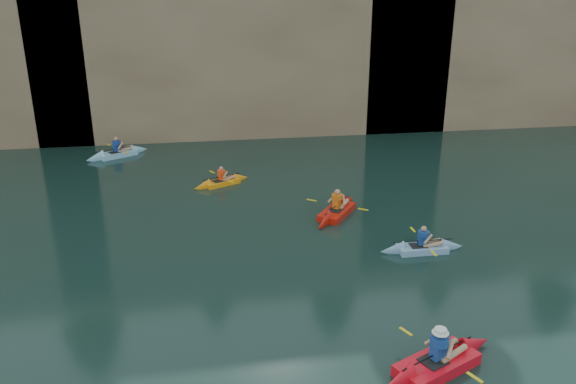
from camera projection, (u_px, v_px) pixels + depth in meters
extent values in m
plane|color=black|center=(261.00, 373.00, 13.16)|extent=(160.00, 160.00, 0.00)
cube|color=tan|center=(209.00, 25.00, 38.89)|extent=(70.00, 16.00, 12.00)
cube|color=#977B5B|center=(248.00, 39.00, 32.44)|extent=(24.00, 2.40, 11.40)
cube|color=#977B5B|center=(561.00, 47.00, 35.74)|extent=(26.00, 2.40, 9.84)
cube|color=black|center=(147.00, 114.00, 32.34)|extent=(3.50, 1.00, 3.20)
cube|color=black|center=(381.00, 96.00, 34.24)|extent=(5.00, 1.00, 4.50)
cube|color=red|center=(437.00, 364.00, 13.23)|extent=(3.00, 2.01, 0.33)
cone|color=red|center=(475.00, 345.00, 13.94)|extent=(1.29, 1.21, 0.86)
cube|color=black|center=(433.00, 361.00, 13.10)|extent=(0.72, 0.72, 0.04)
cube|color=navy|center=(439.00, 348.00, 13.07)|extent=(0.44, 0.37, 0.55)
sphere|color=tan|center=(440.00, 333.00, 12.94)|extent=(0.23, 0.23, 0.23)
cylinder|color=black|center=(438.00, 353.00, 13.12)|extent=(2.11, 0.99, 0.04)
cube|color=yellow|center=(406.00, 331.00, 13.94)|extent=(0.25, 0.42, 0.02)
cube|color=yellow|center=(475.00, 377.00, 12.30)|extent=(0.25, 0.42, 0.02)
cylinder|color=white|center=(440.00, 332.00, 12.92)|extent=(0.39, 0.39, 0.11)
cube|color=orange|center=(222.00, 182.00, 25.65)|extent=(2.27, 1.61, 0.24)
cone|color=orange|center=(241.00, 178.00, 26.23)|extent=(0.99, 0.94, 0.66)
cone|color=orange|center=(202.00, 187.00, 25.07)|extent=(0.99, 0.94, 0.66)
cube|color=black|center=(219.00, 181.00, 25.54)|extent=(0.68, 0.62, 0.04)
cube|color=#FF4115|center=(221.00, 175.00, 25.53)|extent=(0.35, 0.31, 0.44)
sphere|color=tan|center=(221.00, 168.00, 25.43)|extent=(0.18, 0.18, 0.18)
cylinder|color=black|center=(221.00, 177.00, 25.56)|extent=(1.74, 0.92, 0.04)
cube|color=yellow|center=(212.00, 172.00, 26.22)|extent=(0.26, 0.41, 0.02)
cube|color=yellow|center=(231.00, 182.00, 24.91)|extent=(0.26, 0.41, 0.02)
cube|color=#7CA7D0|center=(422.00, 248.00, 19.17)|extent=(2.29, 0.76, 0.26)
cone|color=#7CA7D0|center=(452.00, 246.00, 19.32)|extent=(0.82, 0.72, 0.71)
cone|color=#7CA7D0|center=(392.00, 250.00, 19.02)|extent=(0.82, 0.72, 0.71)
cube|color=black|center=(418.00, 246.00, 19.12)|extent=(0.55, 0.45, 0.04)
cube|color=navy|center=(423.00, 238.00, 19.04)|extent=(0.32, 0.21, 0.47)
sphere|color=tan|center=(424.00, 229.00, 18.92)|extent=(0.20, 0.20, 0.20)
cylinder|color=black|center=(423.00, 241.00, 19.08)|extent=(2.09, 0.06, 0.04)
cube|color=yellow|center=(413.00, 230.00, 19.96)|extent=(0.08, 0.42, 0.02)
cube|color=yellow|center=(434.00, 253.00, 18.20)|extent=(0.08, 0.42, 0.02)
cube|color=red|center=(337.00, 211.00, 22.23)|extent=(2.34, 2.76, 0.30)
cone|color=red|center=(349.00, 201.00, 23.34)|extent=(1.24, 1.28, 0.81)
cone|color=red|center=(323.00, 223.00, 21.13)|extent=(1.24, 1.28, 0.81)
cube|color=black|center=(335.00, 210.00, 22.07)|extent=(0.73, 0.74, 0.04)
cube|color=orange|center=(337.00, 201.00, 22.09)|extent=(0.41, 0.44, 0.54)
sphere|color=tan|center=(337.00, 192.00, 21.95)|extent=(0.23, 0.23, 0.23)
cylinder|color=black|center=(337.00, 205.00, 22.14)|extent=(1.44, 1.95, 0.04)
cube|color=yellow|center=(312.00, 200.00, 22.60)|extent=(0.39, 0.31, 0.02)
cube|color=yellow|center=(363.00, 209.00, 21.67)|extent=(0.39, 0.31, 0.02)
cube|color=#8CC8EA|center=(118.00, 154.00, 29.89)|extent=(2.72, 2.12, 0.29)
cone|color=#8CC8EA|center=(139.00, 150.00, 30.66)|extent=(1.22, 1.18, 0.80)
cone|color=#8CC8EA|center=(95.00, 158.00, 29.11)|extent=(1.22, 1.18, 0.80)
cube|color=black|center=(115.00, 152.00, 29.75)|extent=(0.73, 0.71, 0.04)
cube|color=navy|center=(117.00, 146.00, 29.74)|extent=(0.43, 0.39, 0.53)
sphere|color=tan|center=(116.00, 139.00, 29.61)|extent=(0.22, 0.22, 0.22)
cylinder|color=black|center=(117.00, 149.00, 29.79)|extent=(2.03, 1.28, 0.04)
cube|color=yellow|center=(108.00, 145.00, 30.55)|extent=(0.29, 0.40, 0.02)
cube|color=yellow|center=(126.00, 153.00, 29.02)|extent=(0.29, 0.40, 0.02)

